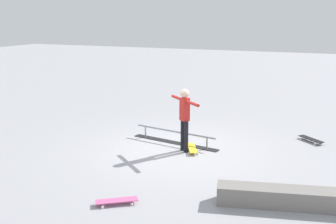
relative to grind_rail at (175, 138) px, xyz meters
The scene contains 7 objects.
ground_plane 0.65m from the grind_rail, 118.26° to the left, with size 60.00×60.00×0.00m, color #9E9EA3.
grind_rail is the anchor object (origin of this frame).
skate_ledge 4.34m from the grind_rail, 140.02° to the left, with size 2.56×0.44×0.36m, color gray.
skater_main 1.10m from the grind_rail, 131.05° to the left, with size 1.06×0.92×1.66m.
skateboard_main 0.82m from the grind_rail, 145.37° to the left, with size 0.53×0.81×0.09m.
loose_skateboard_black 3.85m from the grind_rail, 156.08° to the right, with size 0.73×0.68×0.09m.
loose_skateboard_pink 3.93m from the grind_rail, 95.19° to the left, with size 0.77×0.62×0.09m.
Camera 1 is at (-3.63, 9.51, 3.51)m, focal length 43.36 mm.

